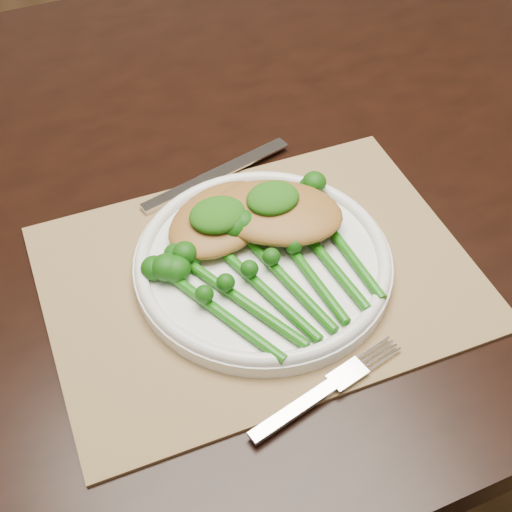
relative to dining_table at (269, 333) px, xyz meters
name	(u,v)px	position (x,y,z in m)	size (l,w,h in m)	color
floor	(265,452)	(-0.01, -0.01, -0.38)	(4.00, 4.00, 0.00)	#54371C
dining_table	(269,333)	(0.00, 0.00, 0.00)	(1.60, 0.91, 0.75)	black
placemat	(259,276)	(-0.10, -0.18, 0.37)	(0.42, 0.31, 0.00)	olive
dinner_plate	(263,261)	(-0.09, -0.17, 0.39)	(0.26, 0.26, 0.02)	white
knife	(203,181)	(-0.10, -0.03, 0.38)	(0.19, 0.06, 0.01)	silver
fork	(336,382)	(-0.08, -0.32, 0.38)	(0.16, 0.05, 0.00)	silver
chicken_fillet_left	(221,219)	(-0.11, -0.12, 0.40)	(0.13, 0.09, 0.03)	#A16D2E
chicken_fillet_right	(277,212)	(-0.06, -0.14, 0.41)	(0.13, 0.09, 0.03)	#A16D2E
pesto_dollop_left	(218,215)	(-0.12, -0.12, 0.42)	(0.06, 0.05, 0.02)	#134509
pesto_dollop_right	(273,198)	(-0.06, -0.13, 0.43)	(0.05, 0.05, 0.02)	#134509
broccolini_bundle	(285,278)	(-0.08, -0.21, 0.40)	(0.21, 0.22, 0.04)	#155C0C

